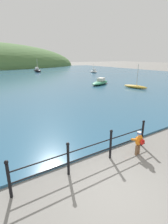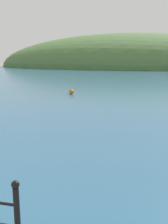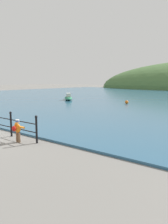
{
  "view_description": "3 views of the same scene",
  "coord_description": "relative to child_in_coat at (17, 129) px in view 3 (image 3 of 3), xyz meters",
  "views": [
    {
      "loc": [
        -3.06,
        -2.99,
        3.84
      ],
      "look_at": [
        1.82,
        4.51,
        0.97
      ],
      "focal_mm": 28.0,
      "sensor_mm": 36.0,
      "label": 1
    },
    {
      "loc": [
        4.68,
        -1.58,
        2.93
      ],
      "look_at": [
        2.69,
        6.66,
        1.11
      ],
      "focal_mm": 42.0,
      "sensor_mm": 36.0,
      "label": 2
    },
    {
      "loc": [
        10.1,
        -4.41,
        2.68
      ],
      "look_at": [
        3.59,
        3.95,
        1.13
      ],
      "focal_mm": 35.0,
      "sensor_mm": 36.0,
      "label": 3
    }
  ],
  "objects": [
    {
      "name": "mooring_buoy",
      "position": [
        -3.05,
        16.23,
        -0.32
      ],
      "size": [
        0.37,
        0.37,
        0.37
      ],
      "primitive_type": "sphere",
      "color": "orange",
      "rests_on": "water"
    },
    {
      "name": "boat_mid_harbor",
      "position": [
        -11.19,
        15.72,
        -0.21
      ],
      "size": [
        3.35,
        3.31,
        0.91
      ],
      "color": "#287551",
      "rests_on": "water"
    },
    {
      "name": "child_in_coat",
      "position": [
        0.0,
        0.0,
        0.0
      ],
      "size": [
        0.38,
        0.53,
        1.0
      ],
      "color": "brown",
      "rests_on": "ground"
    },
    {
      "name": "iron_railing",
      "position": [
        -2.03,
        0.43,
        0.04
      ],
      "size": [
        5.67,
        0.12,
        1.21
      ],
      "color": "black",
      "rests_on": "ground"
    }
  ]
}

